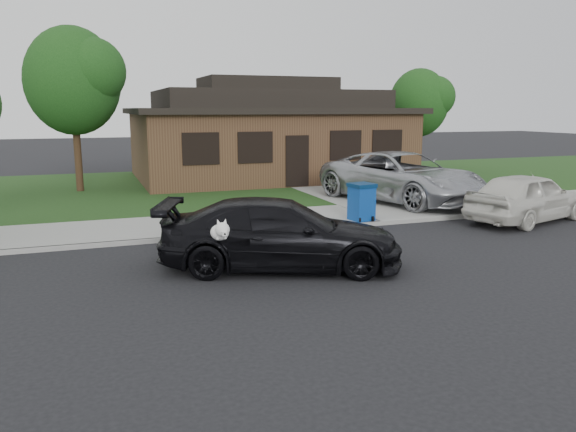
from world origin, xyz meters
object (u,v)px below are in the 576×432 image
object	(u,v)px
minivan	(402,177)
white_compact	(527,197)
recycling_bin	(362,202)
sedan	(281,234)

from	to	relation	value
minivan	white_compact	size ratio (longest dim) A/B	1.41
minivan	recycling_bin	distance (m)	3.80
minivan	white_compact	distance (m)	4.35
minivan	white_compact	bearing A→B (deg)	-79.06
minivan	recycling_bin	bearing A→B (deg)	-155.16
white_compact	recycling_bin	world-z (taller)	white_compact
white_compact	recycling_bin	distance (m)	5.03
sedan	white_compact	xyz separation A→B (m)	(8.61, 2.22, 0.01)
sedan	recycling_bin	size ratio (longest dim) A/B	5.04
white_compact	recycling_bin	bearing A→B (deg)	58.04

